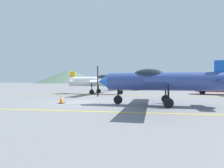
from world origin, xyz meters
name	(u,v)px	position (x,y,z in m)	size (l,w,h in m)	color
ground_plane	(81,103)	(0.00, 0.00, 0.00)	(400.00, 400.00, 0.00)	slate
apron_line_near	(58,111)	(0.00, -3.59, 0.01)	(80.00, 0.16, 0.01)	yellow
apron_line_far	(102,95)	(0.00, 7.21, 0.01)	(80.00, 0.16, 0.01)	yellow
airplane_near	(158,81)	(5.31, -0.55, 1.56)	(8.02, 9.24, 2.76)	#33478C
airplane_mid	(99,81)	(-0.75, 8.96, 1.56)	(8.06, 9.25, 2.76)	white
airplane_far	(124,81)	(1.15, 20.36, 1.56)	(8.09, 9.20, 2.76)	silver
car_sedan	(216,87)	(12.85, 10.51, 0.84)	(4.61, 2.83, 1.62)	red
traffic_cone_front	(62,99)	(-1.23, -0.53, 0.29)	(0.36, 0.36, 0.59)	black
hill_left	(69,76)	(-64.59, 154.78, 6.50)	(64.22, 64.22, 12.99)	#4C6651
hill_centerleft	(132,78)	(-2.61, 130.53, 4.58)	(67.06, 67.06, 9.17)	slate
hill_centerright	(221,78)	(64.04, 137.23, 4.52)	(68.48, 68.48, 9.04)	#4C6651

